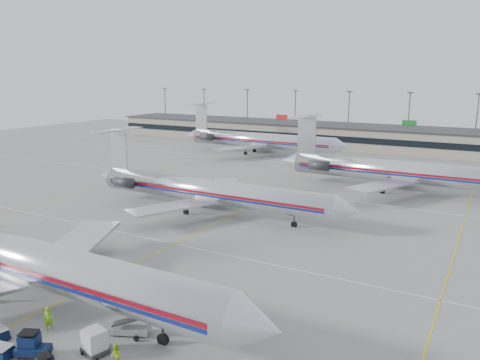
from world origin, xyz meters
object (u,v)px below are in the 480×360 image
Objects in this scene: jet_second_row at (205,190)px; belt_loader at (129,328)px; tug_center at (32,346)px; jet_foreground at (21,258)px; uld_container at (95,342)px.

belt_loader is at bearing -66.75° from jet_second_row.
jet_foreground is at bearing 121.06° from tug_center.
jet_second_row is at bearing 79.26° from tug_center.
jet_foreground is 31.02m from jet_second_row.
tug_center is 7.05m from belt_loader.
jet_second_row reaches higher than tug_center.
tug_center is at bearing -148.77° from belt_loader.
jet_second_row is at bearing 89.92° from belt_loader.
jet_second_row is 38.23m from tug_center.
tug_center is at bearing -75.82° from jet_second_row.
jet_foreground reaches higher than tug_center.
tug_center is 0.67× the size of belt_loader.
jet_second_row reaches higher than belt_loader.
jet_foreground is 13.28m from uld_container.
belt_loader is at bearing 29.64° from tug_center.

